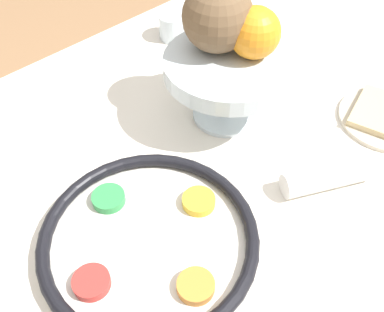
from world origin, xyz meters
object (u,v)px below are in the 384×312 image
Objects in this scene: fruit_stand at (228,71)px; coconut at (218,17)px; cup_mid at (173,26)px; orange_fruit at (255,33)px; seder_plate at (149,240)px; napkin_roll at (326,177)px.

fruit_stand is 1.90× the size of coconut.
cup_mid is at bearing 68.76° from fruit_stand.
fruit_stand is 2.60× the size of orange_fruit.
orange_fruit is 0.73× the size of coconut.
orange_fruit is 0.32m from cup_mid.
seder_plate is 4.91× the size of cup_mid.
fruit_stand is 3.46× the size of cup_mid.
orange_fruit is at bearing 17.81° from seder_plate.
fruit_stand is at bearing 23.28° from seder_plate.
fruit_stand reaches higher than cup_mid.
cup_mid is (0.10, 0.26, -0.07)m from fruit_stand.
napkin_roll is (0.28, -0.11, 0.01)m from seder_plate.
fruit_stand is at bearing -111.24° from cup_mid.
napkin_roll reaches higher than seder_plate.
seder_plate is 1.42× the size of fruit_stand.
coconut reaches higher than fruit_stand.
fruit_stand is 0.09m from coconut.
orange_fruit is 0.26m from napkin_roll.
napkin_roll is (-0.01, -0.26, -0.17)m from coconut.
coconut reaches higher than seder_plate.
cup_mid is at bearing 76.80° from orange_fruit.
napkin_roll is (-0.00, -0.23, -0.08)m from fruit_stand.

